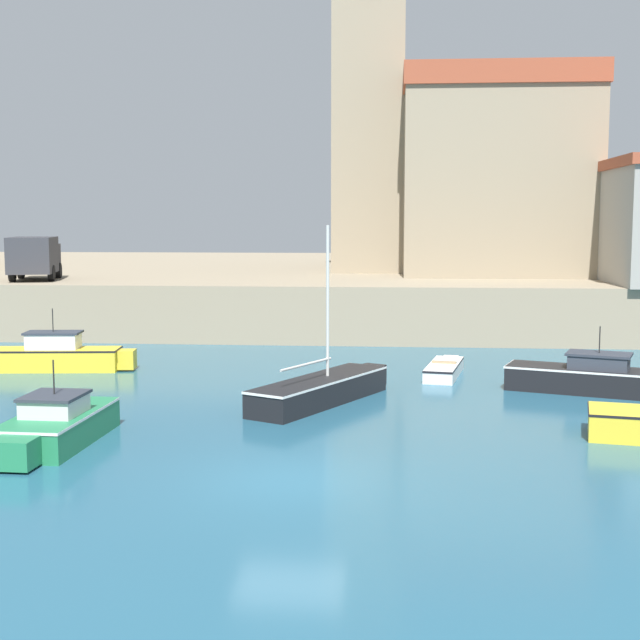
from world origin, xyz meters
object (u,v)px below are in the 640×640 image
Objects in this scene: motorboat_black_0 at (595,377)px; motorboat_yellow_5 at (51,356)px; sailboat_black_3 at (322,389)px; church at (471,168)px; motorboat_green_2 at (56,425)px; truck_on_quay at (34,256)px; dinghy_white_6 at (444,369)px.

motorboat_yellow_5 reaches higher than motorboat_black_0.
church is at bearing 75.65° from sailboat_black_3.
motorboat_green_2 is 1.12× the size of truck_on_quay.
church is at bearing 82.88° from dinghy_white_6.
church reaches higher than dinghy_white_6.
motorboat_black_0 is at bearing -31.14° from dinghy_white_6.
church is at bearing 95.09° from motorboat_black_0.
motorboat_green_2 is at bearing -112.24° from church.
dinghy_white_6 is (4.19, 5.28, -0.19)m from sailboat_black_3.
sailboat_black_3 reaches higher than motorboat_green_2.
church is at bearing 25.54° from truck_on_quay.
church is (17.90, 21.74, 8.36)m from motorboat_yellow_5.
church reaches higher than motorboat_black_0.
church reaches higher than motorboat_green_2.
motorboat_green_2 is 0.83× the size of motorboat_yellow_5.
motorboat_yellow_5 is 12.37m from truck_on_quay.
dinghy_white_6 is at bearing 0.24° from motorboat_yellow_5.
motorboat_black_0 is at bearing 14.32° from sailboat_black_3.
church is (6.90, 26.96, 8.47)m from sailboat_black_3.
motorboat_green_2 is 0.29× the size of church.
sailboat_black_3 is at bearing 42.00° from motorboat_green_2.
motorboat_black_0 is 1.21× the size of motorboat_green_2.
church is at bearing 67.76° from motorboat_green_2.
motorboat_green_2 is 11.96m from motorboat_yellow_5.
dinghy_white_6 is (-4.90, 2.96, -0.27)m from motorboat_black_0.
motorboat_black_0 is 0.95× the size of sailboat_black_3.
motorboat_green_2 is 8.79m from sailboat_black_3.
motorboat_green_2 is at bearing -68.06° from motorboat_yellow_5.
truck_on_quay reaches higher than motorboat_green_2.
motorboat_yellow_5 is 15.19m from dinghy_white_6.
motorboat_black_0 is 20.30m from motorboat_yellow_5.
motorboat_black_0 is 1.00× the size of motorboat_yellow_5.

